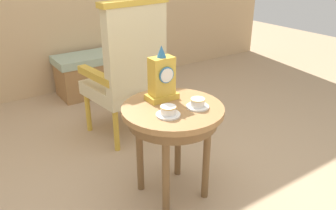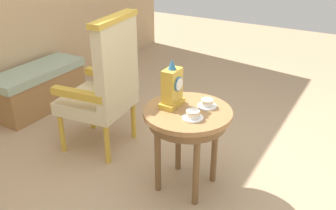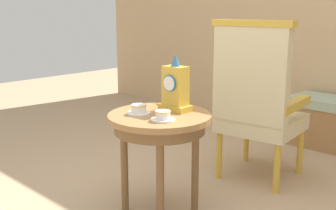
# 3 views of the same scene
# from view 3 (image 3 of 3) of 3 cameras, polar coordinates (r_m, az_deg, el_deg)

# --- Properties ---
(side_table) EXTENTS (0.60, 0.60, 0.62)m
(side_table) POSITION_cam_3_polar(r_m,az_deg,el_deg) (2.47, -1.13, -3.09)
(side_table) COLOR #9E7042
(side_table) RESTS_ON ground
(teacup_left) EXTENTS (0.14, 0.14, 0.06)m
(teacup_left) POSITION_cam_3_polar(r_m,az_deg,el_deg) (2.45, -3.96, -0.63)
(teacup_left) COLOR white
(teacup_left) RESTS_ON side_table
(teacup_right) EXTENTS (0.13, 0.13, 0.06)m
(teacup_right) POSITION_cam_3_polar(r_m,az_deg,el_deg) (2.30, -0.71, -1.50)
(teacup_right) COLOR white
(teacup_right) RESTS_ON side_table
(mantel_clock) EXTENTS (0.19, 0.11, 0.34)m
(mantel_clock) POSITION_cam_3_polar(r_m,az_deg,el_deg) (2.50, 0.98, 2.27)
(mantel_clock) COLOR gold
(mantel_clock) RESTS_ON side_table
(armchair) EXTENTS (0.60, 0.59, 1.14)m
(armchair) POSITION_cam_3_polar(r_m,az_deg,el_deg) (3.00, 11.88, 0.69)
(armchair) COLOR beige
(armchair) RESTS_ON ground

